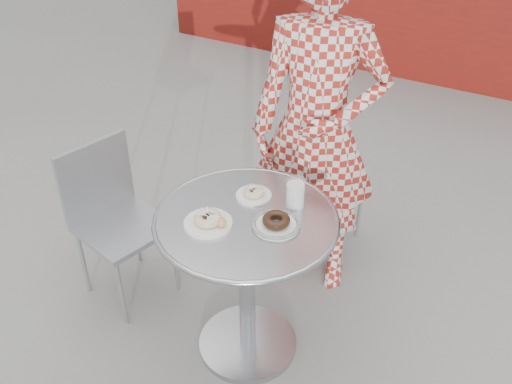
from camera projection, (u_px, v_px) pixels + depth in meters
The scene contains 9 objects.
ground at pixel (249, 348), 2.83m from camera, with size 60.00×60.00×0.00m, color gray.
bistro_table at pixel (247, 253), 2.50m from camera, with size 0.79×0.79×0.80m.
chair_far at pixel (321, 208), 3.36m from camera, with size 0.43×0.43×0.83m.
chair_left at pixel (127, 252), 3.03m from camera, with size 0.50×0.49×0.86m.
seated_person at pixel (317, 131), 2.79m from camera, with size 0.66×0.43×1.82m, color maroon.
plate_far at pixel (254, 193), 2.51m from camera, with size 0.16×0.16×0.04m.
plate_near at pixel (209, 221), 2.34m from camera, with size 0.20×0.20×0.05m.
plate_checker at pixel (276, 223), 2.33m from camera, with size 0.20×0.20×0.05m.
milk_cup at pixel (295, 194), 2.43m from camera, with size 0.08×0.08×0.13m.
Camera 1 is at (0.95, -1.62, 2.26)m, focal length 40.00 mm.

